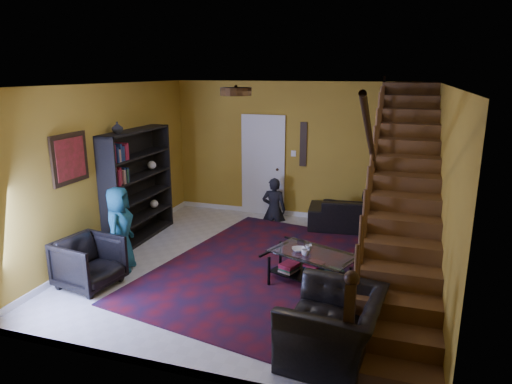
# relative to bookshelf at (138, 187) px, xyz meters

# --- Properties ---
(floor) EXTENTS (5.50, 5.50, 0.00)m
(floor) POSITION_rel_bookshelf_xyz_m (2.40, -0.60, -0.96)
(floor) COLOR beige
(floor) RESTS_ON ground
(room) EXTENTS (5.50, 5.50, 5.50)m
(room) POSITION_rel_bookshelf_xyz_m (1.07, 0.73, -0.91)
(room) COLOR #B38D27
(room) RESTS_ON ground
(staircase) EXTENTS (0.95, 5.02, 3.18)m
(staircase) POSITION_rel_bookshelf_xyz_m (4.53, -0.60, 0.43)
(staircase) COLOR brown
(staircase) RESTS_ON floor
(bookshelf) EXTENTS (0.35, 1.80, 2.00)m
(bookshelf) POSITION_rel_bookshelf_xyz_m (0.00, 0.00, 0.00)
(bookshelf) COLOR black
(bookshelf) RESTS_ON floor
(door) EXTENTS (0.82, 0.05, 2.05)m
(door) POSITION_rel_bookshelf_xyz_m (1.70, 2.12, 0.06)
(door) COLOR silver
(door) RESTS_ON floor
(framed_picture) EXTENTS (0.04, 0.74, 0.74)m
(framed_picture) POSITION_rel_bookshelf_xyz_m (-0.17, -1.50, 0.79)
(framed_picture) COLOR maroon
(framed_picture) RESTS_ON room
(wall_hanging) EXTENTS (0.14, 0.03, 0.90)m
(wall_hanging) POSITION_rel_bookshelf_xyz_m (2.55, 2.13, 0.59)
(wall_hanging) COLOR black
(wall_hanging) RESTS_ON room
(ceiling_fixture) EXTENTS (0.40, 0.40, 0.10)m
(ceiling_fixture) POSITION_rel_bookshelf_xyz_m (2.40, -1.40, 1.78)
(ceiling_fixture) COLOR #3F2814
(ceiling_fixture) RESTS_ON room
(rug) EXTENTS (4.41, 4.83, 0.02)m
(rug) POSITION_rel_bookshelf_xyz_m (2.93, -0.68, -0.95)
(rug) COLOR #4D0D15
(rug) RESTS_ON floor
(sofa) EXTENTS (2.24, 1.07, 0.63)m
(sofa) POSITION_rel_bookshelf_xyz_m (3.90, 1.70, -0.65)
(sofa) COLOR black
(sofa) RESTS_ON floor
(armchair_left) EXTENTS (0.91, 0.89, 0.72)m
(armchair_left) POSITION_rel_bookshelf_xyz_m (0.35, -1.94, -0.61)
(armchair_left) COLOR black
(armchair_left) RESTS_ON floor
(armchair_right) EXTENTS (1.10, 1.23, 0.73)m
(armchair_right) POSITION_rel_bookshelf_xyz_m (3.90, -2.58, -0.60)
(armchair_right) COLOR black
(armchair_right) RESTS_ON floor
(person_adult_a) EXTENTS (0.52, 0.37, 1.35)m
(person_adult_a) POSITION_rel_bookshelf_xyz_m (2.05, 1.75, -0.74)
(person_adult_a) COLOR black
(person_adult_a) RESTS_ON sofa
(person_adult_b) EXTENTS (0.65, 0.53, 1.25)m
(person_adult_b) POSITION_rel_bookshelf_xyz_m (3.90, 1.75, -0.79)
(person_adult_b) COLOR black
(person_adult_b) RESTS_ON sofa
(person_child) EXTENTS (0.57, 0.73, 1.32)m
(person_child) POSITION_rel_bookshelf_xyz_m (0.45, -1.30, -0.30)
(person_child) COLOR #1C5A6A
(person_child) RESTS_ON armchair_left
(coffee_table) EXTENTS (1.37, 1.09, 0.46)m
(coffee_table) POSITION_rel_bookshelf_xyz_m (3.36, -0.86, -0.70)
(coffee_table) COLOR black
(coffee_table) RESTS_ON floor
(cup_a) EXTENTS (0.15, 0.15, 0.09)m
(cup_a) POSITION_rel_bookshelf_xyz_m (3.28, -0.99, -0.46)
(cup_a) COLOR #999999
(cup_a) RESTS_ON coffee_table
(cup_b) EXTENTS (0.10, 0.10, 0.09)m
(cup_b) POSITION_rel_bookshelf_xyz_m (3.28, -0.80, -0.46)
(cup_b) COLOR #999999
(cup_b) RESTS_ON coffee_table
(bowl) EXTENTS (0.26, 0.26, 0.05)m
(bowl) POSITION_rel_bookshelf_xyz_m (3.15, -0.86, -0.48)
(bowl) COLOR #999999
(bowl) RESTS_ON coffee_table
(vase) EXTENTS (0.18, 0.18, 0.19)m
(vase) POSITION_rel_bookshelf_xyz_m (-0.00, -0.50, 1.13)
(vase) COLOR #999999
(vase) RESTS_ON bookshelf
(popcorn_bucket) EXTENTS (0.14, 0.14, 0.16)m
(popcorn_bucket) POSITION_rel_bookshelf_xyz_m (0.30, -1.64, -0.86)
(popcorn_bucket) COLOR red
(popcorn_bucket) RESTS_ON rug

